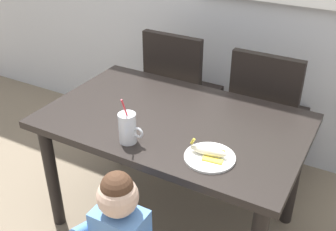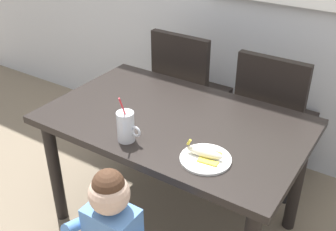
{
  "view_description": "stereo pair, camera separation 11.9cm",
  "coord_description": "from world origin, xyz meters",
  "px_view_note": "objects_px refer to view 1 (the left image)",
  "views": [
    {
      "loc": [
        0.86,
        -1.6,
        1.8
      ],
      "look_at": [
        0.01,
        -0.08,
        0.79
      ],
      "focal_mm": 43.12,
      "sensor_mm": 36.0,
      "label": 1
    },
    {
      "loc": [
        0.96,
        -1.54,
        1.8
      ],
      "look_at": [
        0.01,
        -0.08,
        0.79
      ],
      "focal_mm": 43.12,
      "sensor_mm": 36.0,
      "label": 2
    }
  ],
  "objects_px": {
    "dining_table": "(174,134)",
    "dining_chair_right": "(266,111)",
    "milk_cup": "(128,130)",
    "snack_plate": "(210,157)",
    "peeled_banana": "(209,151)",
    "dining_chair_left": "(180,87)"
  },
  "relations": [
    {
      "from": "milk_cup",
      "to": "dining_chair_right",
      "type": "bearing_deg",
      "value": 66.85
    },
    {
      "from": "dining_chair_left",
      "to": "snack_plate",
      "type": "relative_size",
      "value": 4.17
    },
    {
      "from": "milk_cup",
      "to": "dining_chair_left",
      "type": "bearing_deg",
      "value": 103.65
    },
    {
      "from": "milk_cup",
      "to": "peeled_banana",
      "type": "xyz_separation_m",
      "value": [
        0.38,
        0.07,
        -0.04
      ]
    },
    {
      "from": "peeled_banana",
      "to": "snack_plate",
      "type": "bearing_deg",
      "value": -40.77
    },
    {
      "from": "dining_chair_left",
      "to": "snack_plate",
      "type": "xyz_separation_m",
      "value": [
        0.63,
        -0.92,
        0.2
      ]
    },
    {
      "from": "milk_cup",
      "to": "snack_plate",
      "type": "relative_size",
      "value": 1.08
    },
    {
      "from": "dining_chair_left",
      "to": "dining_chair_right",
      "type": "xyz_separation_m",
      "value": [
        0.64,
        -0.04,
        0.0
      ]
    },
    {
      "from": "peeled_banana",
      "to": "milk_cup",
      "type": "bearing_deg",
      "value": -169.56
    },
    {
      "from": "snack_plate",
      "to": "dining_chair_left",
      "type": "bearing_deg",
      "value": 124.53
    },
    {
      "from": "dining_chair_left",
      "to": "milk_cup",
      "type": "relative_size",
      "value": 3.88
    },
    {
      "from": "snack_plate",
      "to": "milk_cup",
      "type": "bearing_deg",
      "value": -170.81
    },
    {
      "from": "dining_chair_left",
      "to": "milk_cup",
      "type": "xyz_separation_m",
      "value": [
        0.24,
        -0.98,
        0.26
      ]
    },
    {
      "from": "dining_chair_right",
      "to": "dining_table",
      "type": "bearing_deg",
      "value": 63.32
    },
    {
      "from": "dining_table",
      "to": "dining_chair_right",
      "type": "xyz_separation_m",
      "value": [
        0.32,
        0.64,
        -0.09
      ]
    },
    {
      "from": "dining_chair_left",
      "to": "milk_cup",
      "type": "bearing_deg",
      "value": 103.65
    },
    {
      "from": "snack_plate",
      "to": "peeled_banana",
      "type": "bearing_deg",
      "value": 139.23
    },
    {
      "from": "dining_chair_left",
      "to": "dining_table",
      "type": "bearing_deg",
      "value": 115.15
    },
    {
      "from": "dining_table",
      "to": "peeled_banana",
      "type": "relative_size",
      "value": 7.82
    },
    {
      "from": "dining_chair_right",
      "to": "snack_plate",
      "type": "height_order",
      "value": "dining_chair_right"
    },
    {
      "from": "dining_chair_left",
      "to": "peeled_banana",
      "type": "height_order",
      "value": "dining_chair_left"
    },
    {
      "from": "dining_table",
      "to": "peeled_banana",
      "type": "xyz_separation_m",
      "value": [
        0.3,
        -0.23,
        0.13
      ]
    }
  ]
}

